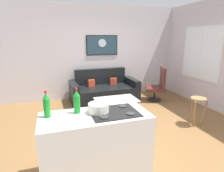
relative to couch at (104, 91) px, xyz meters
name	(u,v)px	position (x,y,z in m)	size (l,w,h in m)	color
ground	(125,130)	(-0.08, -1.89, -0.32)	(6.40, 6.40, 0.04)	brown
back_wall	(96,52)	(-0.08, 0.53, 1.10)	(6.40, 0.05, 2.80)	silver
right_wall	(220,56)	(2.55, -1.59, 1.10)	(0.05, 6.40, 2.80)	silver
couch	(104,91)	(0.00, 0.00, 0.00)	(1.97, 1.00, 0.92)	black
coffee_table	(116,100)	(-0.01, -1.16, 0.08)	(1.00, 0.63, 0.41)	silver
armchair	(158,85)	(1.53, -0.49, 0.18)	(0.72, 0.73, 1.02)	black
bar_stool	(198,104)	(1.45, -2.20, 0.18)	(0.36, 0.36, 0.62)	olive
kitchen_counter	(96,147)	(-0.95, -3.05, 0.16)	(1.36, 0.61, 0.93)	silver
soda_bottle	(47,105)	(-1.51, -2.94, 0.76)	(0.08, 0.08, 0.33)	#198C26
soda_bottle_2	(77,102)	(-1.16, -2.91, 0.76)	(0.08, 0.08, 0.33)	#198C26
mixing_bowl	(99,108)	(-0.89, -2.99, 0.67)	(0.26, 0.26, 0.13)	silver
wall_painting	(102,45)	(0.10, 0.49, 1.32)	(0.99, 0.03, 0.60)	black
window	(201,53)	(2.51, -0.99, 1.12)	(0.03, 1.37, 1.46)	silver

